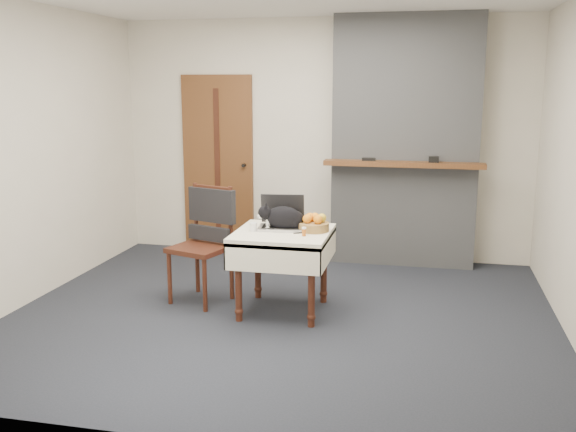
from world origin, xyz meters
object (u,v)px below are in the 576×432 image
side_table (283,244)px  fruit_basket (314,224)px  laptop (281,220)px  cream_jar (253,227)px  pill_bottle (304,231)px  cat (284,218)px  chair (207,227)px  door (218,164)px

side_table → fruit_basket: size_ratio=3.07×
laptop → cream_jar: 0.27m
side_table → pill_bottle: bearing=-32.8°
side_table → cat: size_ratio=1.63×
side_table → chair: size_ratio=0.76×
fruit_basket → door: bearing=128.4°
cream_jar → pill_bottle: size_ratio=0.98×
laptop → pill_bottle: bearing=-53.8°
fruit_basket → chair: bearing=172.8°
door → fruit_basket: bearing=-51.6°
side_table → chair: chair is taller
cream_jar → chair: bearing=153.8°
laptop → cat: 0.09m
door → cream_jar: size_ratio=27.94×
door → laptop: 2.11m
side_table → chair: (-0.73, 0.19, 0.07)m
pill_bottle → fruit_basket: fruit_basket is taller
laptop → pill_bottle: laptop is taller
cream_jar → side_table: bearing=12.5°
door → pill_bottle: (1.40, -2.02, -0.26)m
laptop → pill_bottle: (0.25, -0.26, -0.03)m
laptop → pill_bottle: 0.36m
side_table → cream_jar: size_ratio=10.90×
laptop → chair: size_ratio=0.40×
side_table → laptop: 0.23m
cat → fruit_basket: (0.25, 0.01, -0.04)m
door → fruit_basket: door is taller
cat → pill_bottle: 0.29m
door → cat: 2.19m
laptop → cat: bearing=-67.4°
laptop → side_table: bearing=-79.4°
door → cat: bearing=-56.9°
pill_bottle → chair: (-0.94, 0.32, -0.08)m
door → cream_jar: bearing=-63.8°
laptop → cream_jar: laptop is taller
cream_jar → pill_bottle: (0.44, -0.08, 0.00)m
side_table → cat: cat is taller
cat → cream_jar: (-0.24, -0.11, -0.06)m
cat → side_table: bearing=-102.3°
cat → chair: (-0.73, 0.13, -0.14)m
side_table → laptop: size_ratio=1.92×
side_table → door: bearing=122.3°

